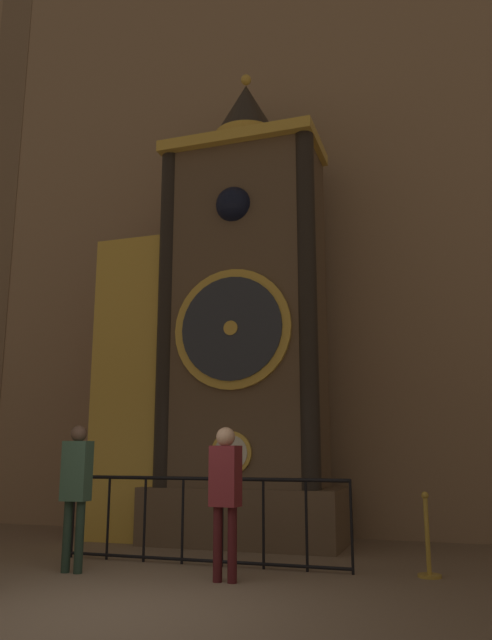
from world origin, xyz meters
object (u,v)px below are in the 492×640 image
at_px(clock_tower, 222,335).
at_px(stanchion_post, 428,549).
at_px(visitor_near, 76,483).
at_px(visitor_far, 225,486).

relative_size(clock_tower, stanchion_post, 8.54).
height_order(visitor_near, visitor_far, visitor_near).
bearing_deg(visitor_near, stanchion_post, 12.76).
distance_m(clock_tower, visitor_near, 3.91).
bearing_deg(visitor_far, clock_tower, 118.13).
height_order(visitor_far, stanchion_post, visitor_far).
distance_m(clock_tower, visitor_far, 3.94).
bearing_deg(stanchion_post, visitor_far, -154.79).
relative_size(clock_tower, visitor_far, 4.82).
distance_m(visitor_far, stanchion_post, 2.57).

